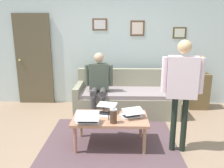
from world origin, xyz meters
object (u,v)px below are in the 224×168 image
(couch, at_px, (126,98))
(flower_vase, at_px, (201,66))
(laptop_center, at_px, (132,114))
(side_shelf, at_px, (198,91))
(person_standing, at_px, (182,83))
(interior_door, at_px, (34,60))
(french_press, at_px, (113,116))
(coffee_table, at_px, (110,120))
(person_seated, at_px, (99,81))
(laptop_right, at_px, (88,119))
(laptop_left, at_px, (106,111))

(couch, bearing_deg, flower_vase, -169.00)
(laptop_center, bearing_deg, side_shelf, -133.25)
(side_shelf, xyz_separation_m, person_standing, (0.89, 1.82, 0.64))
(interior_door, bearing_deg, french_press, 130.74)
(coffee_table, bearing_deg, couch, -101.50)
(interior_door, relative_size, person_seated, 1.60)
(french_press, bearing_deg, laptop_right, -2.57)
(laptop_center, bearing_deg, laptop_right, 18.63)
(french_press, height_order, person_seated, person_seated)
(laptop_left, distance_m, laptop_center, 0.41)
(interior_door, height_order, couch, interior_door)
(interior_door, bearing_deg, person_standing, 143.25)
(couch, height_order, coffee_table, couch)
(coffee_table, distance_m, person_standing, 1.18)
(coffee_table, distance_m, flower_vase, 2.59)
(laptop_center, relative_size, person_standing, 0.24)
(couch, height_order, laptop_left, couch)
(laptop_right, relative_size, flower_vase, 0.88)
(interior_door, height_order, laptop_right, interior_door)
(flower_vase, relative_size, person_standing, 0.24)
(laptop_right, bearing_deg, laptop_center, -161.37)
(flower_vase, bearing_deg, laptop_center, 46.77)
(interior_door, distance_m, laptop_right, 2.67)
(laptop_center, distance_m, side_shelf, 2.28)
(interior_door, xyz_separation_m, laptop_right, (-1.50, 2.15, -0.53))
(side_shelf, bearing_deg, laptop_center, 46.75)
(person_seated, bearing_deg, coffee_table, 102.81)
(couch, distance_m, side_shelf, 1.63)
(coffee_table, distance_m, french_press, 0.26)
(side_shelf, bearing_deg, french_press, 45.89)
(laptop_left, distance_m, french_press, 0.38)
(laptop_center, xyz_separation_m, person_standing, (-0.67, 0.16, 0.54))
(flower_vase, bearing_deg, laptop_left, 38.23)
(french_press, distance_m, side_shelf, 2.64)
(person_seated, bearing_deg, interior_door, -27.58)
(couch, distance_m, french_press, 1.62)
(person_standing, height_order, person_seated, person_standing)
(coffee_table, xyz_separation_m, person_standing, (-0.99, 0.13, 0.63))
(couch, bearing_deg, laptop_center, 91.89)
(french_press, bearing_deg, person_seated, -76.95)
(laptop_left, bearing_deg, person_standing, 165.26)
(french_press, distance_m, person_seated, 1.40)
(laptop_center, relative_size, person_seated, 0.30)
(interior_door, xyz_separation_m, french_press, (-1.86, 2.16, -0.46))
(coffee_table, height_order, flower_vase, flower_vase)
(interior_door, distance_m, laptop_center, 2.93)
(laptop_left, height_order, person_standing, person_standing)
(laptop_left, height_order, laptop_center, laptop_center)
(couch, height_order, person_standing, person_standing)
(laptop_left, distance_m, person_seated, 1.05)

